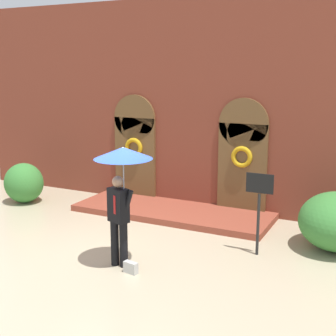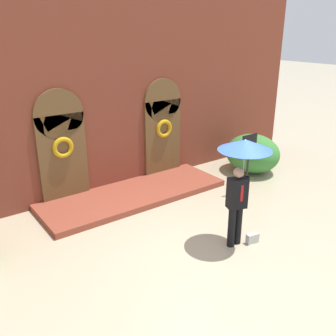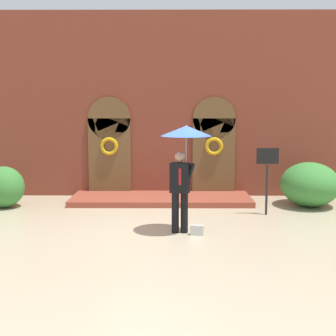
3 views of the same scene
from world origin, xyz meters
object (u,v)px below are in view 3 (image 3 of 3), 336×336
object	(u,v)px
person_with_umbrella	(185,146)
shrub_right	(310,184)
shrub_left	(4,187)
handbag	(197,230)
sign_post	(267,170)

from	to	relation	value
person_with_umbrella	shrub_right	bearing A→B (deg)	37.97
person_with_umbrella	shrub_right	xyz separation A→B (m)	(3.57, 2.79, -1.30)
shrub_left	shrub_right	size ratio (longest dim) A/B	0.63
person_with_umbrella	handbag	distance (m)	1.83
sign_post	shrub_left	distance (m)	7.12
handbag	shrub_right	xyz separation A→B (m)	(3.30, 2.99, 0.50)
sign_post	person_with_umbrella	bearing A→B (deg)	-141.32
person_with_umbrella	sign_post	size ratio (longest dim) A/B	1.37
person_with_umbrella	shrub_right	world-z (taller)	person_with_umbrella
handbag	sign_post	size ratio (longest dim) A/B	0.16
handbag	shrub_right	distance (m)	4.48
shrub_left	shrub_right	world-z (taller)	shrub_right
handbag	sign_post	bearing A→B (deg)	56.25
person_with_umbrella	shrub_left	size ratio (longest dim) A/B	2.08
person_with_umbrella	shrub_left	world-z (taller)	person_with_umbrella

